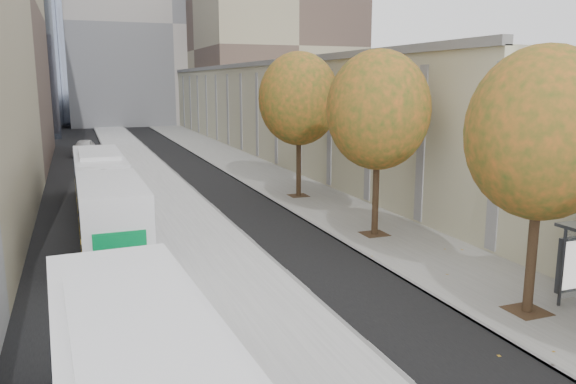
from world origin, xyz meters
name	(u,v)px	position (x,y,z in m)	size (l,w,h in m)	color
bus_platform	(160,192)	(-3.88, 35.00, 0.07)	(4.25, 150.00, 0.15)	#A1A1A1
sidewalk	(283,184)	(4.12, 35.00, 0.04)	(4.75, 150.00, 0.08)	gray
building_tan	(289,104)	(15.50, 64.00, 4.00)	(18.00, 92.00, 8.00)	gray
building_far_block	(164,29)	(6.00, 96.00, 15.00)	(30.00, 18.00, 30.00)	gray
tree_c	(542,134)	(3.60, 13.00, 5.25)	(4.20, 4.20, 7.28)	#311B16
tree_d	(378,110)	(3.60, 22.00, 5.47)	(4.40, 4.40, 7.60)	#311B16
tree_e	(299,99)	(3.60, 31.00, 5.69)	(4.60, 4.60, 7.92)	#311B16
bus_far	(104,190)	(-7.30, 28.88, 1.54)	(2.67, 16.95, 2.82)	silver
distant_car	(84,147)	(-7.78, 55.44, 0.73)	(1.72, 4.28, 1.46)	silver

